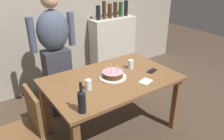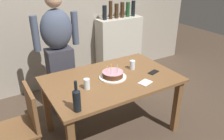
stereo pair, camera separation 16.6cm
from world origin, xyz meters
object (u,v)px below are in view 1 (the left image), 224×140
napkin_stack (146,81)px  cell_phone (152,71)px  dining_chair (25,127)px  birthday_cake (113,75)px  water_glass_far (88,85)px  water_glass_near (131,64)px  wine_bottle (82,101)px  person_man_bearded (55,53)px

napkin_stack → cell_phone: bearing=32.2°
dining_chair → birthday_cake: bearing=91.2°
birthday_cake → water_glass_far: 0.38m
birthday_cake → dining_chair: birthday_cake is taller
water_glass_near → wine_bottle: 1.05m
birthday_cake → wine_bottle: (-0.61, -0.40, 0.08)m
water_glass_far → person_man_bearded: (-0.00, 0.86, 0.08)m
water_glass_near → napkin_stack: (-0.09, -0.37, -0.05)m
water_glass_near → napkin_stack: water_glass_near is taller
water_glass_near → dining_chair: 1.40m
person_man_bearded → dining_chair: person_man_bearded is taller
water_glass_near → wine_bottle: wine_bottle is taller
napkin_stack → wine_bottle: bearing=-173.3°
napkin_stack → water_glass_near: bearing=76.7°
water_glass_far → napkin_stack: (0.61, -0.21, -0.05)m
cell_phone → napkin_stack: same height
water_glass_near → person_man_bearded: person_man_bearded is taller
water_glass_far → dining_chair: (-0.67, 0.06, -0.28)m
birthday_cake → wine_bottle: bearing=-146.8°
person_man_bearded → cell_phone: bearing=133.3°
cell_phone → water_glass_far: bearing=159.8°
birthday_cake → water_glass_near: size_ratio=2.85×
birthday_cake → water_glass_far: birthday_cake is taller
wine_bottle → dining_chair: wine_bottle is taller
person_man_bearded → napkin_stack: bearing=119.7°
wine_bottle → napkin_stack: 0.86m
wine_bottle → dining_chair: 0.66m
napkin_stack → dining_chair: (-1.28, 0.28, -0.23)m
cell_phone → dining_chair: 1.55m
person_man_bearded → water_glass_near: bearing=135.1°
water_glass_near → cell_phone: 0.27m
water_glass_near → dining_chair: size_ratio=0.13×
water_glass_near → napkin_stack: bearing=-103.3°
birthday_cake → person_man_bearded: person_man_bearded is taller
water_glass_near → wine_bottle: size_ratio=0.37×
birthday_cake → person_man_bearded: bearing=115.5°
water_glass_far → water_glass_near: bearing=13.0°
cell_phone → person_man_bearded: size_ratio=0.09×
wine_bottle → napkin_stack: size_ratio=2.11×
water_glass_far → wine_bottle: size_ratio=0.38×
birthday_cake → cell_phone: size_ratio=2.20×
water_glass_far → wine_bottle: 0.40m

